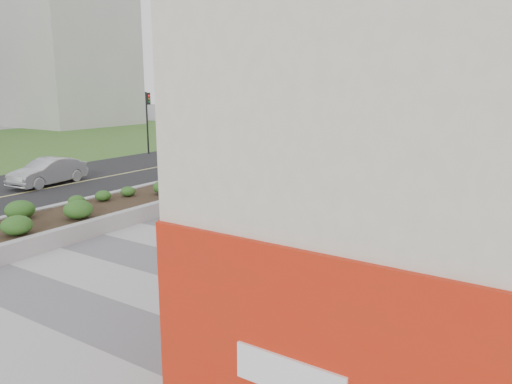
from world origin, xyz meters
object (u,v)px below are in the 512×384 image
planter (165,192)px  skateboarder (337,193)px  car_silver (48,172)px  traffic_signal_near (266,118)px  car_dark (230,153)px  traffic_signal_far (148,113)px

planter → skateboarder: skateboarder is taller
planter → car_silver: car_silver is taller
traffic_signal_near → car_dark: 3.13m
traffic_signal_near → car_dark: bearing=-164.4°
planter → car_silver: 7.19m
planter → traffic_signal_near: bearing=99.3°
traffic_signal_near → skateboarder: size_ratio=2.65×
car_dark → car_silver: bearing=-88.1°
planter → traffic_signal_far: (-10.93, 10.00, 2.34)m
traffic_signal_far → traffic_signal_near: bearing=3.1°
car_dark → skateboarder: bearing=-17.1°
planter → traffic_signal_far: traffic_signal_far is taller
traffic_signal_far → skateboarder: bearing=-24.4°
car_silver → car_dark: size_ratio=0.91×
planter → car_silver: (-7.18, -0.38, 0.22)m
traffic_signal_near → traffic_signal_far: same height
skateboarder → car_dark: 13.21m
traffic_signal_far → skateboarder: size_ratio=2.65×
traffic_signal_far → planter: bearing=-42.5°
traffic_signal_far → car_silver: 11.24m
planter → car_dark: bearing=111.6°
traffic_signal_far → skateboarder: 19.43m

